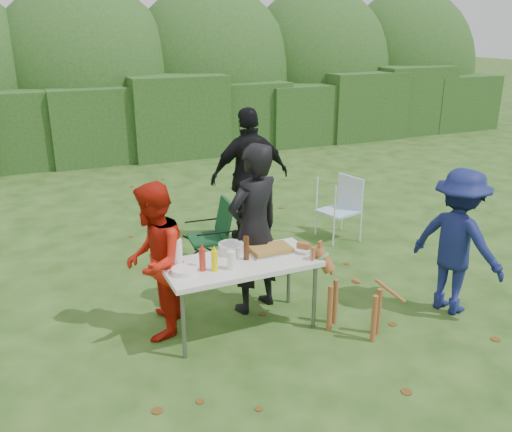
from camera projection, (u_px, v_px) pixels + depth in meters
name	position (u px, v px, depth m)	size (l,w,h in m)	color
ground	(237.00, 331.00, 5.45)	(80.00, 80.00, 0.00)	#1E4211
hedge_row	(101.00, 123.00, 12.06)	(22.00, 1.40, 1.70)	#23471C
shrub_backdrop	(88.00, 82.00, 13.19)	(20.00, 2.60, 3.20)	#3D6628
folding_table	(241.00, 266.00, 5.29)	(1.50, 0.70, 0.74)	silver
person_cook	(254.00, 229.00, 5.61)	(0.66, 0.44, 1.82)	black
person_red_jacket	(154.00, 261.00, 5.19)	(0.75, 0.59, 1.55)	#B71A0C
person_black_puffy	(250.00, 176.00, 7.44)	(1.11, 0.46, 1.89)	black
child	(457.00, 242.00, 5.63)	(1.01, 0.58, 1.56)	#121A51
dog	(355.00, 294.00, 5.30)	(0.90, 0.36, 0.85)	brown
camping_chair	(209.00, 235.00, 6.75)	(0.55, 0.55, 0.88)	#103B1D
lawn_chair	(339.00, 208.00, 7.70)	(0.53, 0.53, 0.89)	#4DA1D7
food_tray	(271.00, 251.00, 5.48)	(0.45, 0.30, 0.02)	#B7B7BA
focaccia_bread	(271.00, 249.00, 5.47)	(0.40, 0.26, 0.04)	#A47A34
mustard_bottle	(215.00, 261.00, 5.03)	(0.06, 0.06, 0.20)	#F2E500
ketchup_bottle	(202.00, 260.00, 5.03)	(0.06, 0.06, 0.22)	#AF281B
beer_bottle	(246.00, 248.00, 5.27)	(0.06, 0.06, 0.24)	#47230F
paper_towel_roll	(176.00, 252.00, 5.14)	(0.12, 0.12, 0.26)	white
cup_stack	(232.00, 260.00, 5.07)	(0.08, 0.08, 0.18)	white
pasta_bowl	(231.00, 248.00, 5.44)	(0.26, 0.26, 0.10)	silver
plate_stack	(184.00, 271.00, 5.01)	(0.24, 0.24, 0.05)	white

